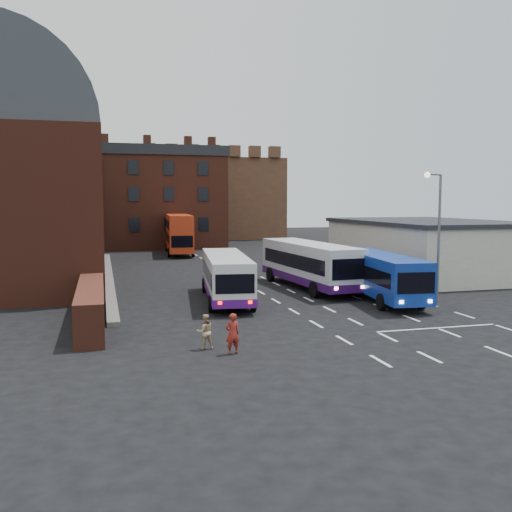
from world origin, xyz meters
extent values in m
plane|color=black|center=(0.00, 0.00, 0.00)|extent=(180.00, 180.00, 0.00)
cube|color=#602B1E|center=(-15.50, 21.00, 5.00)|extent=(12.00, 28.00, 10.00)
cylinder|color=#1E2328|center=(-15.50, 21.00, 10.00)|extent=(12.00, 26.00, 12.00)
cube|color=#602B1E|center=(-10.20, 2.00, 0.90)|extent=(1.20, 10.00, 1.80)
cube|color=beige|center=(15.00, 14.00, 2.00)|extent=(10.00, 16.00, 4.00)
cube|color=#282B30|center=(15.00, 14.00, 4.10)|extent=(10.40, 16.40, 0.30)
cube|color=brown|center=(-6.00, 46.00, 5.50)|extent=(22.00, 10.00, 11.00)
cube|color=brown|center=(6.00, 66.00, 6.00)|extent=(22.00, 22.00, 12.00)
cube|color=silver|center=(-2.73, 6.55, 1.55)|extent=(3.38, 9.93, 2.21)
cube|color=black|center=(-2.73, 6.55, 1.68)|extent=(3.30, 8.75, 0.80)
cylinder|color=black|center=(-3.45, 9.76, 0.44)|extent=(0.35, 0.91, 0.88)
cylinder|color=black|center=(-4.25, 3.26, 0.44)|extent=(0.35, 0.91, 0.88)
cylinder|color=black|center=(-1.26, 9.49, 0.44)|extent=(0.35, 0.91, 0.88)
cylinder|color=black|center=(-2.05, 3.00, 0.44)|extent=(0.35, 0.91, 0.88)
cube|color=silver|center=(3.52, 9.61, 1.75)|extent=(3.28, 11.14, 2.50)
cube|color=black|center=(3.52, 9.61, 1.90)|extent=(3.25, 9.95, 0.90)
cylinder|color=black|center=(5.02, 6.21, 0.50)|extent=(0.35, 1.02, 1.00)
cylinder|color=black|center=(4.49, 13.59, 0.50)|extent=(0.35, 1.02, 1.00)
cylinder|color=black|center=(2.53, 6.03, 0.50)|extent=(0.35, 1.02, 1.00)
cylinder|color=black|center=(2.00, 13.41, 0.50)|extent=(0.35, 1.02, 1.00)
cube|color=navy|center=(6.00, 4.45, 1.56)|extent=(3.33, 9.99, 2.23)
cube|color=black|center=(6.00, 4.45, 1.69)|extent=(3.25, 8.81, 0.80)
cylinder|color=black|center=(6.75, 1.23, 0.45)|extent=(0.35, 0.91, 0.89)
cylinder|color=black|center=(7.50, 7.78, 0.45)|extent=(0.35, 0.91, 0.89)
cylinder|color=black|center=(4.54, 1.48, 0.45)|extent=(0.35, 0.91, 0.89)
cylinder|color=black|center=(5.29, 8.03, 0.45)|extent=(0.35, 0.91, 0.89)
cube|color=red|center=(-1.60, 35.78, 2.37)|extent=(3.19, 10.79, 3.77)
cube|color=black|center=(-1.60, 35.78, 1.84)|extent=(3.16, 9.59, 0.87)
cylinder|color=black|center=(-0.64, 32.32, 0.48)|extent=(0.34, 0.98, 0.97)
cylinder|color=black|center=(-0.11, 39.46, 0.48)|extent=(0.34, 0.98, 0.97)
cylinder|color=black|center=(-3.05, 32.50, 0.48)|extent=(0.34, 0.98, 0.97)
cylinder|color=black|center=(-2.52, 39.63, 0.48)|extent=(0.34, 0.98, 0.97)
cylinder|color=slate|center=(8.60, 2.59, 3.60)|extent=(0.14, 0.14, 7.20)
cylinder|color=slate|center=(8.02, 2.34, 7.20)|extent=(1.19, 0.59, 0.09)
sphere|color=#FFF2CC|center=(7.45, 2.08, 7.16)|extent=(0.32, 0.32, 0.32)
imported|color=maroon|center=(-4.95, -4.84, 0.78)|extent=(0.63, 0.46, 1.57)
imported|color=tan|center=(-5.83, -3.85, 0.69)|extent=(0.72, 0.59, 1.38)
camera|label=1|loc=(-9.62, -25.44, 5.80)|focal=40.00mm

